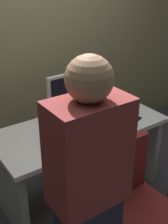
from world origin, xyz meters
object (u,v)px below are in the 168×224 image
at_px(desk, 81,147).
at_px(cup_near_keyboard, 48,139).
at_px(mouse, 108,120).
at_px(cell_phone, 133,117).
at_px(monitor, 76,94).
at_px(keyboard, 81,132).
at_px(book_stack, 109,100).
at_px(office_chair, 133,210).
at_px(person_at_desk, 88,200).

height_order(desk, cup_near_keyboard, cup_near_keyboard).
relative_size(mouse, cell_phone, 0.69).
bearing_deg(monitor, cell_phone, -27.86).
relative_size(monitor, keyboard, 1.26).
bearing_deg(cup_near_keyboard, monitor, 27.18).
bearing_deg(mouse, book_stack, 50.04).
xyz_separation_m(desk, office_chair, (-0.07, -0.76, -0.09)).
height_order(office_chair, person_at_desk, person_at_desk).
relative_size(mouse, book_stack, 0.44).
bearing_deg(book_stack, monitor, -168.35).
distance_m(keyboard, book_stack, 0.62).
xyz_separation_m(desk, cell_phone, (0.48, -0.15, 0.23)).
xyz_separation_m(office_chair, monitor, (0.09, 0.86, 0.57)).
bearing_deg(mouse, keyboard, -174.80).
height_order(desk, cell_phone, cell_phone).
bearing_deg(desk, monitor, 79.69).
bearing_deg(desk, book_stack, 22.38).
bearing_deg(person_at_desk, book_stack, 46.43).
bearing_deg(cup_near_keyboard, person_at_desk, -102.13).
bearing_deg(desk, keyboard, -123.91).
bearing_deg(keyboard, book_stack, 26.19).
height_order(office_chair, book_stack, office_chair).
xyz_separation_m(mouse, cell_phone, (0.24, -0.06, -0.01)).
distance_m(keyboard, cell_phone, 0.56).
height_order(person_at_desk, keyboard, person_at_desk).
bearing_deg(cup_near_keyboard, book_stack, 19.25).
bearing_deg(book_stack, mouse, -129.96).
distance_m(mouse, cell_phone, 0.25).
height_order(monitor, book_stack, monitor).
xyz_separation_m(desk, monitor, (0.02, 0.10, 0.48)).
relative_size(cup_near_keyboard, book_stack, 0.38).
bearing_deg(office_chair, person_at_desk, -168.31).
height_order(keyboard, book_stack, book_stack).
bearing_deg(keyboard, monitor, 63.35).
relative_size(keyboard, mouse, 4.30).
bearing_deg(keyboard, cup_near_keyboard, 175.36).
distance_m(person_at_desk, monitor, 1.12).
height_order(person_at_desk, cup_near_keyboard, person_at_desk).
distance_m(mouse, book_stack, 0.36).
relative_size(mouse, cup_near_keyboard, 1.15).
bearing_deg(desk, cell_phone, -16.83).
distance_m(office_chair, keyboard, 0.73).
height_order(mouse, cup_near_keyboard, cup_near_keyboard).
height_order(desk, monitor, monitor).
xyz_separation_m(office_chair, mouse, (0.31, 0.68, 0.33)).
bearing_deg(mouse, person_at_desk, -134.74).
relative_size(person_at_desk, cell_phone, 11.38).
bearing_deg(desk, office_chair, -95.22).
distance_m(office_chair, cell_phone, 0.89).
xyz_separation_m(monitor, mouse, (0.22, -0.18, -0.24)).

